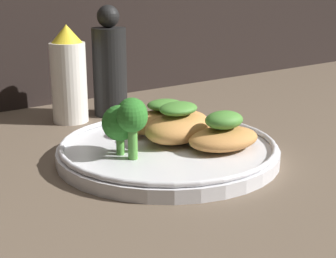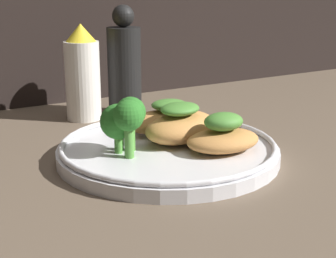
{
  "view_description": "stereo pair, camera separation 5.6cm",
  "coord_description": "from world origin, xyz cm",
  "px_view_note": "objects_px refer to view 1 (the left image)",
  "views": [
    {
      "loc": [
        -31.88,
        -43.18,
        19.31
      ],
      "look_at": [
        0.0,
        0.0,
        3.4
      ],
      "focal_mm": 55.0,
      "sensor_mm": 36.0,
      "label": 1
    },
    {
      "loc": [
        -27.22,
        -46.26,
        19.31
      ],
      "look_at": [
        0.0,
        0.0,
        3.4
      ],
      "focal_mm": 55.0,
      "sensor_mm": 36.0,
      "label": 2
    }
  ],
  "objects_px": {
    "pepper_grinder": "(110,67)",
    "broccoli_bunch": "(126,120)",
    "plate": "(168,150)",
    "sauce_bottle": "(69,76)"
  },
  "relations": [
    {
      "from": "pepper_grinder",
      "to": "plate",
      "type": "bearing_deg",
      "value": -102.9
    },
    {
      "from": "sauce_bottle",
      "to": "broccoli_bunch",
      "type": "bearing_deg",
      "value": -99.39
    },
    {
      "from": "sauce_bottle",
      "to": "pepper_grinder",
      "type": "distance_m",
      "value": 0.06
    },
    {
      "from": "plate",
      "to": "sauce_bottle",
      "type": "bearing_deg",
      "value": 94.99
    },
    {
      "from": "sauce_bottle",
      "to": "pepper_grinder",
      "type": "xyz_separation_m",
      "value": [
        0.06,
        0.0,
        0.01
      ]
    },
    {
      "from": "broccoli_bunch",
      "to": "sauce_bottle",
      "type": "bearing_deg",
      "value": 80.61
    },
    {
      "from": "broccoli_bunch",
      "to": "plate",
      "type": "bearing_deg",
      "value": -5.06
    },
    {
      "from": "plate",
      "to": "pepper_grinder",
      "type": "bearing_deg",
      "value": 77.1
    },
    {
      "from": "plate",
      "to": "broccoli_bunch",
      "type": "xyz_separation_m",
      "value": [
        -0.05,
        0.0,
        0.04
      ]
    },
    {
      "from": "pepper_grinder",
      "to": "broccoli_bunch",
      "type": "bearing_deg",
      "value": -116.06
    }
  ]
}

